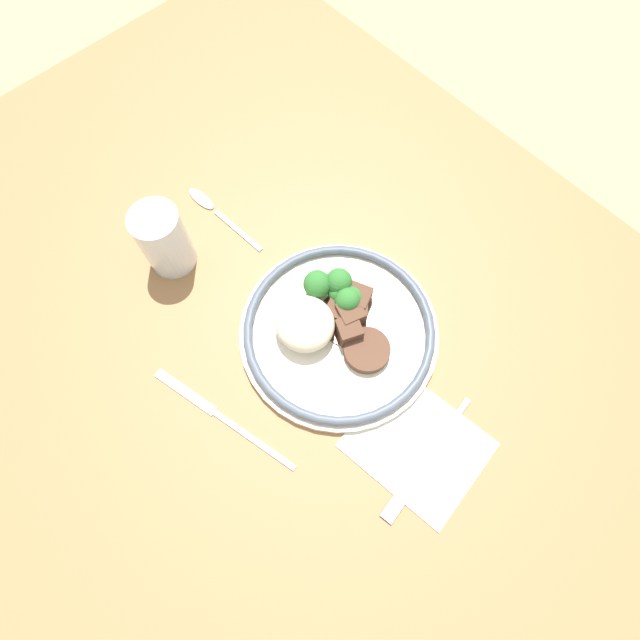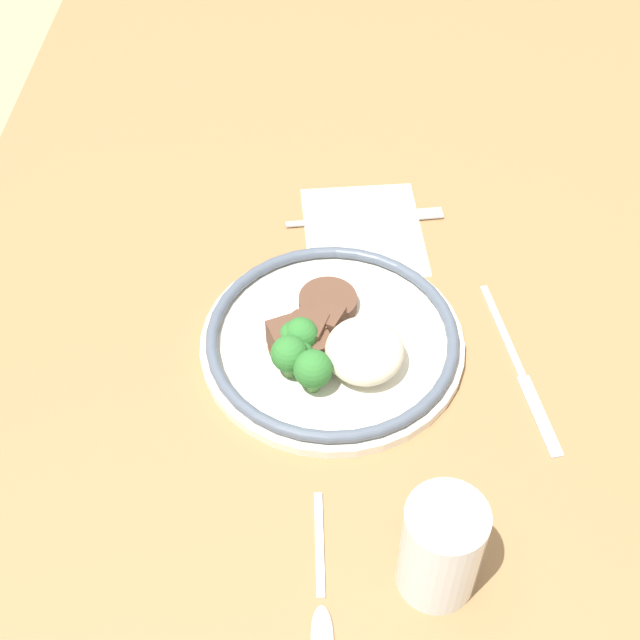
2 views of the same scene
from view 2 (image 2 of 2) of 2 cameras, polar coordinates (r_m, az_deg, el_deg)
ground_plane at (r=0.95m, az=3.27°, el=-1.50°), size 8.00×8.00×0.00m
dining_table at (r=0.93m, az=3.33°, el=-0.61°), size 1.44×0.93×0.04m
napkin at (r=1.00m, az=2.78°, el=5.69°), size 0.17×0.15×0.00m
plate at (r=0.87m, az=0.73°, el=-1.36°), size 0.26×0.26×0.06m
juice_glass at (r=0.72m, az=7.72°, el=-14.44°), size 0.06×0.06×0.10m
fork at (r=1.02m, az=3.88°, el=6.57°), size 0.04×0.18×0.00m
knife at (r=0.89m, az=12.72°, el=-3.25°), size 0.21×0.06×0.00m
spoon at (r=0.74m, az=0.10°, el=-18.19°), size 0.15×0.02×0.01m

